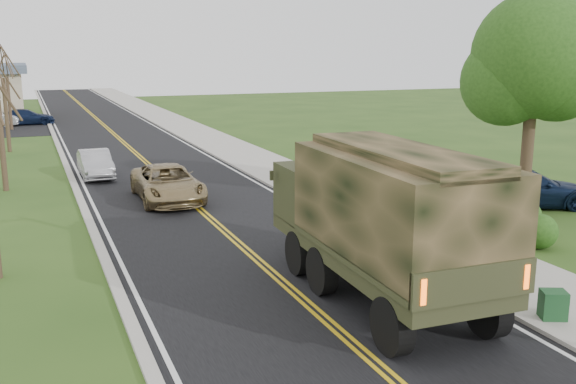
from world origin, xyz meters
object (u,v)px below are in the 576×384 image
pickup_navy (525,188)px  suv_champagne (168,183)px  sedan_silver (95,164)px  utility_box_far (553,305)px  military_truck (382,212)px

pickup_navy → suv_champagne: bearing=86.7°
sedan_silver → utility_box_far: bearing=-71.2°
pickup_navy → utility_box_far: pickup_navy is taller
military_truck → pickup_navy: 12.18m
pickup_navy → utility_box_far: 11.62m
suv_champagne → utility_box_far: bearing=-69.6°
suv_champagne → pickup_navy: bearing=-25.5°
military_truck → pickup_navy: (10.28, 6.36, -1.49)m
suv_champagne → utility_box_far: suv_champagne is taller
utility_box_far → sedan_silver: bearing=134.1°
military_truck → utility_box_far: military_truck is taller
military_truck → suv_champagne: size_ratio=1.52×
pickup_navy → utility_box_far: (-7.35, -9.00, -0.32)m
suv_champagne → utility_box_far: (5.50, -15.31, -0.30)m
suv_champagne → utility_box_far: size_ratio=8.00×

